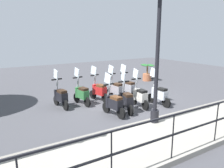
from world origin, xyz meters
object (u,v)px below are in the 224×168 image
scooter_near_1 (140,96)px  scooter_near_2 (126,100)px  lamp_post_near (157,59)px  potted_palm (147,74)px  scooter_far_2 (99,90)px  scooter_near_3 (114,103)px  scooter_far_0 (128,87)px  scooter_far_4 (61,96)px  scooter_near_0 (159,94)px  scooter_far_1 (116,89)px  scooter_far_3 (82,93)px

scooter_near_1 → scooter_near_2: bearing=106.3°
lamp_post_near → potted_palm: bearing=-38.5°
scooter_far_2 → scooter_near_1: bearing=-162.7°
scooter_near_3 → scooter_far_0: same height
scooter_far_0 → scooter_far_4: size_ratio=1.00×
potted_palm → scooter_far_2: scooter_far_2 is taller
scooter_far_2 → scooter_far_4: bearing=77.8°
lamp_post_near → scooter_far_4: size_ratio=2.96×
scooter_near_2 → lamp_post_near: bearing=-168.0°
scooter_near_3 → scooter_far_2: 1.96m
scooter_near_0 → scooter_far_0: same height
scooter_near_2 → scooter_far_1: 1.75m
lamp_post_near → scooter_near_3: size_ratio=2.96×
lamp_post_near → scooter_far_0: bearing=-20.9°
scooter_near_0 → scooter_far_2: 2.61m
scooter_near_2 → scooter_far_4: same height
scooter_far_0 → scooter_far_3: (0.12, 2.30, 0.00)m
scooter_near_1 → scooter_near_3: bearing=104.7°
potted_palm → scooter_near_3: 6.58m
scooter_near_2 → scooter_far_3: bearing=44.4°
scooter_near_0 → scooter_far_1: (1.69, 1.07, 0.00)m
potted_palm → scooter_far_2: bearing=115.5°
lamp_post_near → scooter_far_0: lamp_post_near is taller
scooter_far_2 → scooter_far_4: same height
scooter_near_2 → scooter_far_4: (1.78, 1.97, 0.00)m
scooter_near_3 → scooter_near_2: bearing=-89.7°
scooter_far_0 → scooter_far_3: same height
scooter_far_1 → scooter_far_3: same height
lamp_post_near → scooter_near_3: 2.34m
scooter_far_0 → scooter_near_2: bearing=135.8°
scooter_near_2 → scooter_near_3: size_ratio=1.00×
scooter_far_0 → scooter_near_1: bearing=156.2°
scooter_far_2 → scooter_far_4: 1.77m
scooter_near_3 → scooter_near_0: bearing=-96.8°
scooter_near_1 → scooter_far_0: bearing=-12.7°
scooter_near_1 → scooter_far_4: size_ratio=1.00×
lamp_post_near → scooter_far_0: (3.18, -1.21, -1.69)m
scooter_near_3 → scooter_far_1: 2.12m
scooter_near_0 → scooter_far_2: size_ratio=1.00×
scooter_near_0 → scooter_far_3: (1.75, 2.72, 0.00)m
scooter_near_1 → lamp_post_near: bearing=160.1°
scooter_near_2 → scooter_far_1: size_ratio=1.00×
scooter_far_1 → scooter_far_3: 1.65m
lamp_post_near → scooter_near_3: (1.49, 0.63, -1.69)m
scooter_near_3 → scooter_far_0: size_ratio=1.00×
potted_palm → scooter_far_0: (-2.45, 3.26, 0.04)m
potted_palm → scooter_far_4: bearing=109.4°
scooter_near_1 → scooter_near_2: same height
lamp_post_near → scooter_far_4: bearing=30.3°
scooter_near_3 → scooter_far_2: bearing=-20.8°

